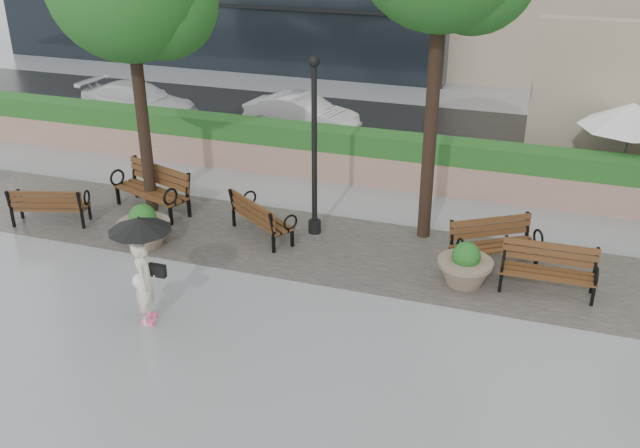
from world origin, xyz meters
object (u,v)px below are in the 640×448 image
(planter_right, at_px, (465,268))
(lamppost, at_px, (314,160))
(bench_1, at_px, (153,198))
(bench_3, at_px, (493,252))
(bench_2, at_px, (262,225))
(car_left, at_px, (139,102))
(pedestrian, at_px, (143,260))
(planter_left, at_px, (144,230))
(car_right, at_px, (302,114))
(bench_0, at_px, (51,213))
(bench_4, at_px, (547,280))

(planter_right, distance_m, lamppost, 3.99)
(bench_1, relative_size, bench_3, 1.15)
(bench_1, relative_size, bench_2, 1.20)
(car_left, xyz_separation_m, pedestrian, (6.64, -10.63, 0.63))
(bench_2, bearing_deg, planter_left, 62.61)
(bench_2, distance_m, car_right, 7.44)
(lamppost, bearing_deg, bench_2, -152.43)
(car_left, bearing_deg, car_right, -80.09)
(bench_1, height_order, car_left, car_left)
(planter_left, bearing_deg, planter_right, 4.23)
(planter_right, xyz_separation_m, lamppost, (-3.52, 1.24, 1.40))
(planter_right, xyz_separation_m, car_left, (-11.83, 7.56, 0.25))
(planter_right, height_order, lamppost, lamppost)
(bench_3, bearing_deg, car_right, 101.69)
(bench_0, relative_size, lamppost, 0.45)
(bench_1, xyz_separation_m, lamppost, (4.07, 0.08, 1.43))
(lamppost, relative_size, car_left, 0.97)
(lamppost, bearing_deg, car_right, 112.07)
(bench_2, xyz_separation_m, pedestrian, (-0.62, -3.77, 0.95))
(bench_1, distance_m, bench_3, 8.04)
(planter_left, bearing_deg, pedestrian, -57.65)
(bench_3, relative_size, lamppost, 0.47)
(bench_0, xyz_separation_m, bench_1, (1.85, 1.39, 0.05))
(pedestrian, bearing_deg, bench_2, -27.15)
(bench_0, xyz_separation_m, pedestrian, (4.25, -2.84, 0.96))
(bench_3, bearing_deg, car_left, 119.64)
(bench_3, height_order, bench_4, bench_3)
(planter_left, xyz_separation_m, pedestrian, (1.63, -2.57, 0.85))
(bench_1, distance_m, bench_4, 9.18)
(car_left, xyz_separation_m, car_right, (5.60, 0.38, -0.00))
(pedestrian, bearing_deg, bench_0, 38.39)
(bench_4, distance_m, planter_right, 1.55)
(planter_right, bearing_deg, bench_2, 171.41)
(bench_2, bearing_deg, bench_1, 25.82)
(bench_4, xyz_separation_m, lamppost, (-5.06, 1.07, 1.47))
(bench_1, distance_m, lamppost, 4.32)
(bench_3, relative_size, pedestrian, 0.93)
(bench_3, relative_size, planter_left, 1.65)
(bench_4, height_order, car_left, car_left)
(planter_right, bearing_deg, pedestrian, -149.39)
(bench_0, bearing_deg, bench_1, -159.36)
(planter_right, height_order, car_right, car_right)
(bench_1, xyz_separation_m, planter_right, (7.59, -1.16, 0.03))
(bench_0, bearing_deg, planter_right, 165.12)
(bench_2, bearing_deg, car_left, -8.80)
(lamppost, height_order, pedestrian, lamppost)
(bench_3, height_order, lamppost, lamppost)
(bench_3, distance_m, car_left, 13.93)
(bench_2, distance_m, planter_left, 2.55)
(bench_2, height_order, bench_3, bench_3)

